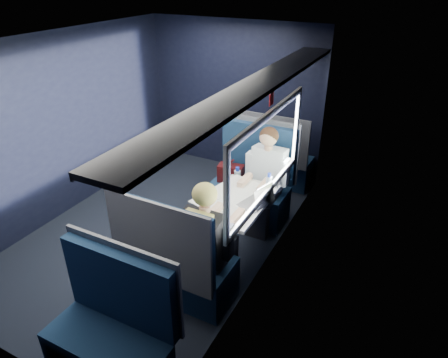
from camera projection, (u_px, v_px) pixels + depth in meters
The scene contains 13 objects.
ground at pixel (161, 230), 5.05m from camera, with size 2.80×4.20×0.01m, color black.
room_shell at pixel (152, 119), 4.34m from camera, with size 3.00×4.40×2.40m.
table at pixel (235, 205), 4.32m from camera, with size 0.62×1.00×0.74m.
seat_bay_near at pixel (250, 186), 5.19m from camera, with size 1.04×0.62×1.26m.
seat_bay_far at pixel (178, 265), 3.82m from camera, with size 1.04×0.62×1.26m.
seat_row_front at pixel (276, 160), 5.92m from camera, with size 1.04×0.51×1.16m.
seat_row_back at pixel (113, 336), 3.10m from camera, with size 1.04×0.51×1.16m.
man at pixel (265, 175), 4.81m from camera, with size 0.53×0.56×1.32m.
woman at pixel (208, 237), 3.70m from camera, with size 0.53×0.56×1.32m.
papers at pixel (233, 196), 4.34m from camera, with size 0.57×0.82×0.01m, color white.
laptop at pixel (259, 200), 4.14m from camera, with size 0.31×0.36×0.23m.
bottle_small at pixel (269, 184), 4.35m from camera, with size 0.07×0.07×0.24m.
cup at pixel (276, 184), 4.49m from camera, with size 0.06×0.06×0.08m, color white.
Camera 1 is at (2.61, -3.32, 2.95)m, focal length 32.00 mm.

